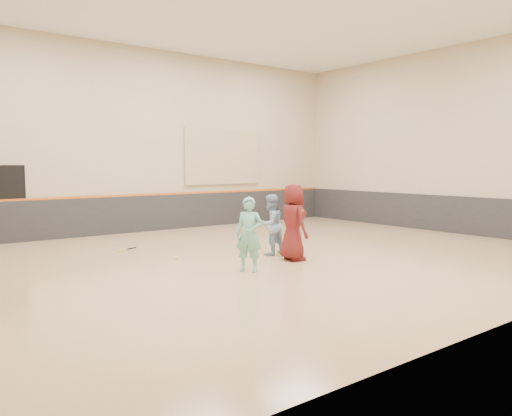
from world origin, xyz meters
TOP-DOWN VIEW (x-y plane):
  - room at (0.00, 0.00)m, footprint 15.04×12.04m
  - wainscot_back at (0.00, 5.97)m, footprint 14.90×0.04m
  - wainscot_right at (7.47, 0.00)m, footprint 0.04×11.90m
  - accent_stripe at (0.00, 5.96)m, footprint 14.90×0.03m
  - acoustic_panel at (2.80, 5.95)m, footprint 3.20×0.08m
  - doorway at (-4.50, 5.98)m, footprint 1.10×0.05m
  - girl at (-1.25, -1.09)m, footprint 0.64×0.68m
  - instructor at (0.31, 0.13)m, footprint 0.80×0.67m
  - young_man at (0.29, -0.72)m, footprint 0.71×0.95m
  - held_racket at (0.67, -0.30)m, footprint 0.47×0.47m
  - spare_racket at (-2.44, 2.86)m, footprint 0.71×0.71m
  - ball_under_racket at (0.39, -0.07)m, footprint 0.07×0.07m
  - ball_in_hand at (0.36, -0.93)m, footprint 0.07×0.07m
  - ball_beside_spare at (-1.85, 0.97)m, footprint 0.07×0.07m

SIDE VIEW (x-z plane):
  - ball_under_racket at x=0.39m, z-range 0.00..0.07m
  - ball_beside_spare at x=-1.85m, z-range 0.00..0.07m
  - spare_racket at x=-2.44m, z-range 0.00..0.18m
  - held_racket at x=0.67m, z-range 0.29..0.73m
  - wainscot_back at x=0.00m, z-range 0.00..1.20m
  - wainscot_right at x=7.47m, z-range 0.00..1.20m
  - instructor at x=0.31m, z-range 0.00..1.49m
  - girl at x=-1.25m, z-range 0.00..1.55m
  - room at x=0.00m, z-range -2.30..3.92m
  - young_man at x=0.29m, z-range 0.00..1.78m
  - doorway at x=-4.50m, z-range 0.00..2.20m
  - ball_in_hand at x=0.36m, z-range 1.12..1.19m
  - accent_stripe at x=0.00m, z-range 1.19..1.25m
  - acoustic_panel at x=2.80m, z-range 1.50..3.50m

